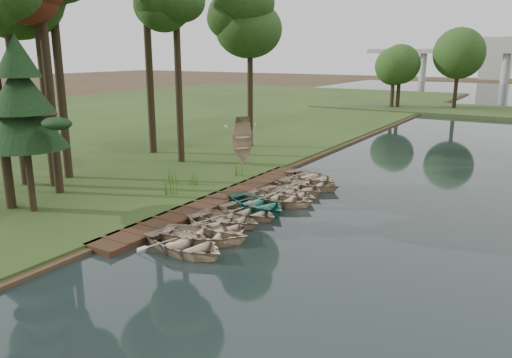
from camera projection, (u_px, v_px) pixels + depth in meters
The scene contains 23 objects.
ground at pixel (244, 208), 25.02m from camera, with size 300.00×300.00×0.00m, color #3D2F1D.
boardwalk at pixel (218, 201), 25.79m from camera, with size 1.60×16.00×0.30m, color #352114.
far_trees at pixel (490, 62), 62.48m from camera, with size 45.60×5.60×8.80m.
building_b at pixel (496, 58), 146.10m from camera, with size 8.00×8.00×12.00m, color #A5A5A0.
rowboat_0 at pixel (185, 242), 19.35m from camera, with size 2.77×3.87×0.80m, color #C1A98C.
rowboat_1 at pixel (204, 232), 20.40m from camera, with size 2.67×3.74×0.77m, color #C1A98C.
rowboat_2 at pixel (218, 223), 21.50m from camera, with size 2.65×3.71×0.77m, color #C1A98C.
rowboat_3 at pixel (227, 217), 22.42m from camera, with size 2.38×3.33×0.69m, color #C1A98C.
rowboat_4 at pixel (249, 210), 23.47m from camera, with size 2.32×3.25×0.67m, color #C1A98C.
rowboat_5 at pixel (257, 202), 24.57m from camera, with size 2.71×3.79×0.79m, color #2B7866.
rowboat_6 at pixel (278, 196), 25.50m from camera, with size 2.72×3.80×0.79m, color #C1A98C.
rowboat_7 at pixel (288, 192), 26.38m from camera, with size 2.47×3.46×0.72m, color #C1A98C.
rowboat_8 at pixel (299, 186), 27.69m from camera, with size 2.36×3.30×0.68m, color #C1A98C.
rowboat_9 at pixel (309, 182), 28.36m from camera, with size 2.59×3.63×0.75m, color #C1A98C.
rowboat_10 at pixel (311, 176), 29.74m from camera, with size 2.74×3.84×0.79m, color #C1A98C.
stored_rowboat at pixel (242, 159), 33.38m from camera, with size 2.30×3.22×0.67m, color #C1A98C.
tree_4 at pixel (176, 2), 31.82m from camera, with size 4.23×4.23×12.37m.
tree_6 at pixel (250, 20), 37.75m from camera, with size 4.91×4.91×11.85m.
pine_tree at pixel (22, 104), 22.39m from camera, with size 3.80×3.80×8.11m.
reeds_0 at pixel (170, 185), 26.29m from camera, with size 0.60×0.60×0.99m, color #3F661E.
reeds_1 at pixel (173, 175), 28.36m from camera, with size 0.60×0.60×1.03m, color #3F661E.
reeds_2 at pixel (194, 177), 28.23m from camera, with size 0.60×0.60×0.92m, color #3F661E.
reeds_3 at pixel (238, 168), 30.27m from camera, with size 0.60×0.60×0.93m, color #3F661E.
Camera 1 is at (12.96, -20.08, 7.57)m, focal length 35.00 mm.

